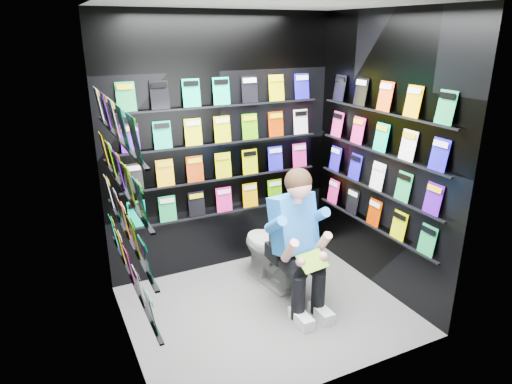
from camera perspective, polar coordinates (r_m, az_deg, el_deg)
name	(u,v)px	position (r m, az deg, el deg)	size (l,w,h in m)	color
floor	(266,310)	(4.31, 1.25, -14.50)	(2.40, 2.40, 0.00)	slate
ceiling	(269,3)	(3.57, 1.59, 22.58)	(2.40, 2.40, 0.00)	white
wall_back	(222,147)	(4.61, -4.32, 5.58)	(2.40, 0.04, 2.60)	black
wall_front	(339,217)	(2.94, 10.38, -3.05)	(2.40, 0.04, 2.60)	black
wall_left	(117,196)	(3.39, -16.97, -0.51)	(0.04, 2.00, 2.60)	black
wall_right	(382,157)	(4.40, 15.48, 4.20)	(0.04, 2.00, 2.60)	black
comics_back	(223,148)	(4.59, -4.18, 5.56)	(2.10, 0.06, 1.37)	#F05416
comics_left	(121,195)	(3.39, -16.48, -0.36)	(0.06, 1.70, 1.37)	#F05416
comics_right	(380,157)	(4.38, 15.19, 4.23)	(0.06, 1.70, 1.37)	#F05416
toilet	(272,248)	(4.56, 2.00, -7.07)	(0.42, 0.75, 0.73)	white
longbox	(283,265)	(4.74, 3.42, -9.13)	(0.21, 0.37, 0.28)	white
longbox_lid	(284,252)	(4.66, 3.46, -7.47)	(0.22, 0.39, 0.03)	white
reader	(292,224)	(4.09, 4.56, -4.05)	(0.53, 0.78, 1.44)	blue
held_comic	(313,261)	(3.91, 7.09, -8.56)	(0.26, 0.01, 0.18)	green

